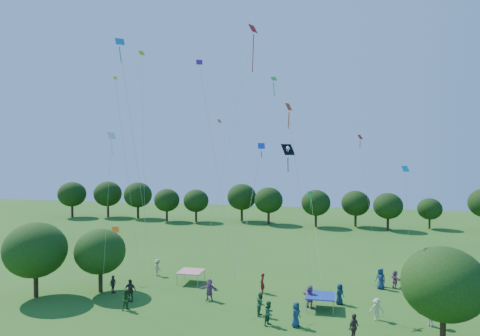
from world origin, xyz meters
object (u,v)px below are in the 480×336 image
near_tree_north (100,251)px  pirate_kite (289,153)px  near_tree_west (35,250)px  tent_red_stripe (191,272)px  tent_blue (320,296)px  red_high_kite (245,72)px  near_tree_east (444,284)px

near_tree_north → pirate_kite: size_ratio=0.48×
near_tree_west → near_tree_north: size_ratio=1.14×
tent_red_stripe → tent_blue: bearing=-20.1°
pirate_kite → red_high_kite: (-3.46, -1.01, 6.52)m
tent_red_stripe → tent_blue: 12.75m
near_tree_west → tent_blue: 23.70m
near_tree_north → near_tree_east: size_ratio=0.88×
tent_blue → pirate_kite: size_ratio=0.19×
near_tree_north → pirate_kite: pirate_kite is taller
near_tree_north → tent_red_stripe: 8.42m
near_tree_east → tent_red_stripe: 21.90m
tent_red_stripe → tent_blue: same height
near_tree_east → pirate_kite: 14.68m
near_tree_west → tent_blue: bearing=5.3°
tent_red_stripe → pirate_kite: pirate_kite is taller
near_tree_west → near_tree_north: bearing=26.9°
tent_red_stripe → near_tree_north: bearing=-148.4°
near_tree_west → near_tree_north: 5.18m
tent_blue → red_high_kite: (-6.10, 0.60, 17.61)m
near_tree_north → tent_blue: 18.99m
near_tree_east → red_high_kite: 20.89m
tent_blue → red_high_kite: size_ratio=0.10×
near_tree_north → pirate_kite: (16.18, 1.43, 8.57)m
near_tree_west → near_tree_east: bearing=-4.9°
near_tree_north → red_high_kite: 19.74m
near_tree_west → tent_red_stripe: size_ratio=2.87×
tent_red_stripe → red_high_kite: (5.87, -3.78, 17.61)m
tent_red_stripe → near_tree_east: bearing=-25.1°
near_tree_west → tent_red_stripe: bearing=29.8°
tent_red_stripe → near_tree_west: bearing=-150.2°
near_tree_north → tent_red_stripe: size_ratio=2.51×
near_tree_west → tent_blue: size_ratio=2.87×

